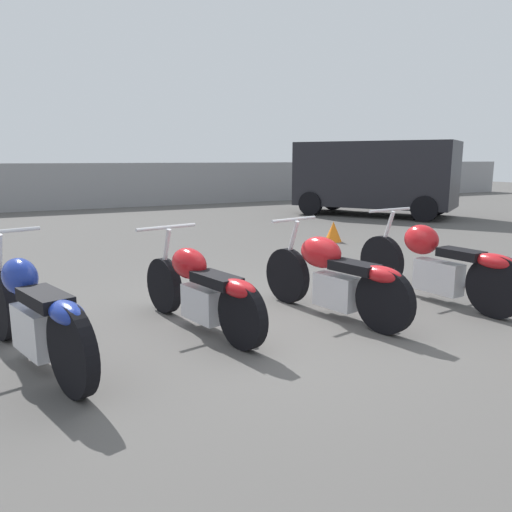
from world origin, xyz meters
name	(u,v)px	position (x,y,z in m)	size (l,w,h in m)	color
ground_plane	(270,323)	(0.00, 0.00, 0.00)	(60.00, 60.00, 0.00)	#514F4C
fence_back	(81,186)	(0.00, 13.17, 0.76)	(40.00, 0.04, 1.52)	gray
motorcycle_slot_0	(33,314)	(-2.20, -0.07, 0.44)	(0.91, 2.18, 1.04)	black
motorcycle_slot_1	(201,289)	(-0.69, 0.14, 0.41)	(0.76, 1.97, 0.97)	black
motorcycle_slot_2	(334,276)	(0.71, -0.11, 0.44)	(0.73, 1.99, 1.01)	black
motorcycle_slot_3	(436,264)	(2.14, -0.15, 0.45)	(0.72, 2.27, 1.04)	black
parked_van	(375,175)	(7.50, 7.37, 1.19)	(4.15, 4.82, 2.14)	black
traffic_cone_far	(333,232)	(3.59, 3.94, 0.20)	(0.35, 0.35, 0.41)	orange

